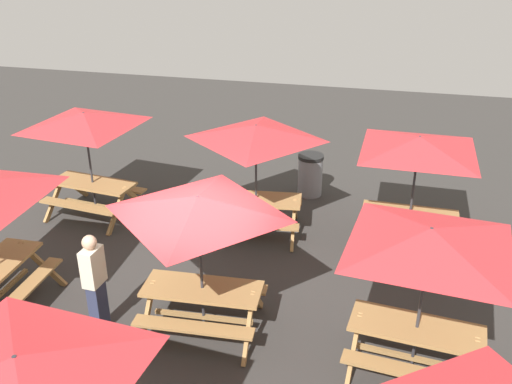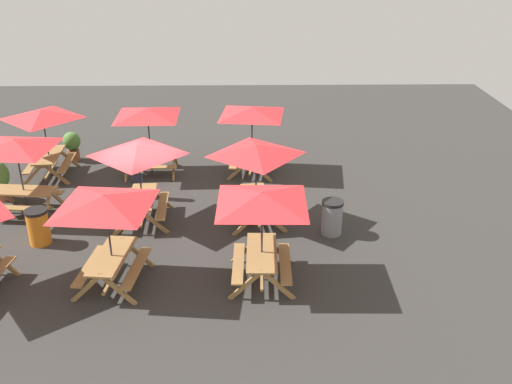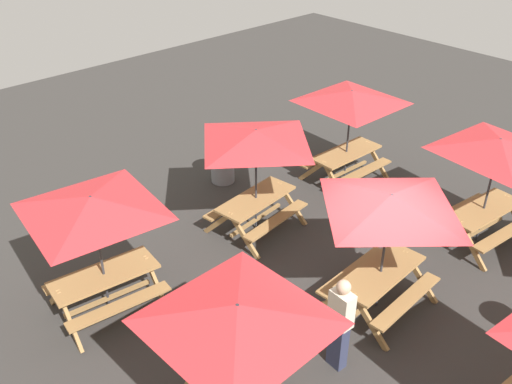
{
  "view_description": "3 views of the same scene",
  "coord_description": "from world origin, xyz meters",
  "views": [
    {
      "loc": [
        -2.69,
        6.81,
        5.74
      ],
      "look_at": [
        -0.24,
        -3.15,
        0.9
      ],
      "focal_mm": 40.0,
      "sensor_mm": 36.0,
      "label": 1
    },
    {
      "loc": [
        -14.65,
        -2.9,
        7.65
      ],
      "look_at": [
        -0.24,
        -3.15,
        0.9
      ],
      "focal_mm": 40.0,
      "sensor_mm": 36.0,
      "label": 2
    },
    {
      "loc": [
        6.52,
        4.21,
        6.91
      ],
      "look_at": [
        -0.24,
        -3.15,
        0.9
      ],
      "focal_mm": 40.0,
      "sensor_mm": 36.0,
      "label": 3
    }
  ],
  "objects": [
    {
      "name": "ground_plane",
      "position": [
        0.0,
        0.0,
        0.0
      ],
      "size": [
        30.05,
        30.05,
        0.0
      ],
      "primitive_type": "plane",
      "color": "#33302D",
      "rests_on": "ground"
    },
    {
      "name": "picnic_table_0",
      "position": [
        -3.24,
        -3.23,
        1.99
      ],
      "size": [
        2.83,
        2.83,
        2.34
      ],
      "rotation": [
        0.0,
        0.0,
        -0.02
      ],
      "color": "olive",
      "rests_on": "ground"
    },
    {
      "name": "picnic_table_1",
      "position": [
        -0.24,
        -3.15,
        1.99
      ],
      "size": [
        2.23,
        2.23,
        2.34
      ],
      "rotation": [
        0.0,
        0.0,
        0.12
      ],
      "color": "olive",
      "rests_on": "ground"
    },
    {
      "name": "picnic_table_3",
      "position": [
        3.24,
        0.32,
        1.99
      ],
      "size": [
        2.83,
        2.83,
        2.34
      ],
      "rotation": [
        0.0,
        0.0,
        1.6
      ],
      "color": "olive",
      "rests_on": "ground"
    },
    {
      "name": "picnic_table_4",
      "position": [
        -0.19,
        0.05,
        1.99
      ],
      "size": [
        2.11,
        2.11,
        2.34
      ],
      "rotation": [
        0.0,
        0.0,
        0.06
      ],
      "color": "olive",
      "rests_on": "ground"
    },
    {
      "name": "picnic_table_5",
      "position": [
        -3.34,
        0.23,
        1.99
      ],
      "size": [
        2.81,
        2.81,
        2.34
      ],
      "rotation": [
        0.0,
        0.0,
        -0.11
      ],
      "color": "olive",
      "rests_on": "ground"
    },
    {
      "name": "picnic_table_8",
      "position": [
        3.32,
        -3.08,
        1.99
      ],
      "size": [
        2.81,
        2.81,
        2.34
      ],
      "rotation": [
        0.0,
        0.0,
        -0.12
      ],
      "color": "olive",
      "rests_on": "ground"
    },
    {
      "name": "trash_bin_gray",
      "position": [
        -1.03,
        -5.19,
        0.49
      ],
      "size": [
        0.59,
        0.59,
        0.98
      ],
      "color": "gray",
      "rests_on": "ground"
    },
    {
      "name": "person_standing",
      "position": [
        1.36,
        0.45,
        0.89
      ],
      "size": [
        0.24,
        0.37,
        1.67
      ],
      "rotation": [
        0.0,
        0.0,
        4.65
      ],
      "color": "#2D334C",
      "rests_on": "ground"
    }
  ]
}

